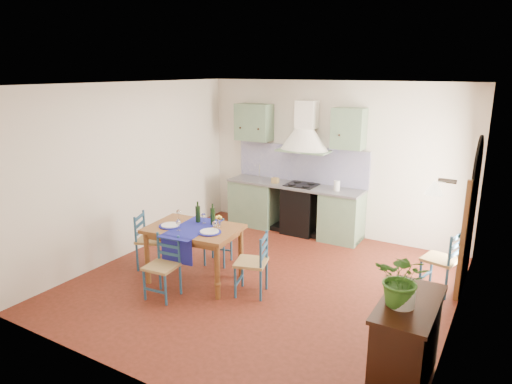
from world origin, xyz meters
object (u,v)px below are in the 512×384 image
at_px(dining_table, 194,234).
at_px(chair_near, 163,266).
at_px(sideboard, 406,342).
at_px(potted_plant, 403,279).

distance_m(dining_table, chair_near, 0.66).
xyz_separation_m(sideboard, potted_plant, (-0.05, -0.12, 0.68)).
xyz_separation_m(dining_table, chair_near, (-0.07, -0.59, -0.29)).
bearing_deg(chair_near, dining_table, 83.33).
bearing_deg(potted_plant, chair_near, 173.14).
distance_m(sideboard, potted_plant, 0.70).
xyz_separation_m(dining_table, potted_plant, (3.11, -0.97, 0.47)).
bearing_deg(chair_near, sideboard, -4.71).
bearing_deg(potted_plant, sideboard, 65.18).
height_order(dining_table, sideboard, dining_table).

